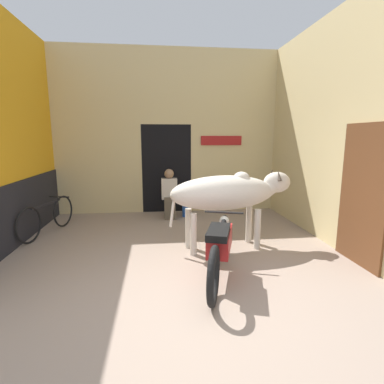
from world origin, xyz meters
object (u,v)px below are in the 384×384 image
(plastic_stool, at_px, (187,208))
(cow, at_px, (229,193))
(bicycle, at_px, (48,217))
(shopkeeper_seated, at_px, (169,192))
(motorcycle_near, at_px, (220,246))

(plastic_stool, bearing_deg, cow, -76.75)
(bicycle, distance_m, plastic_stool, 3.03)
(shopkeeper_seated, height_order, plastic_stool, shopkeeper_seated)
(motorcycle_near, relative_size, plastic_stool, 4.85)
(cow, relative_size, motorcycle_near, 1.11)
(bicycle, distance_m, shopkeeper_seated, 2.62)
(cow, relative_size, plastic_stool, 5.39)
(motorcycle_near, height_order, shopkeeper_seated, shopkeeper_seated)
(cow, xyz_separation_m, bicycle, (-3.36, 1.14, -0.62))
(motorcycle_near, bearing_deg, shopkeeper_seated, 99.73)
(plastic_stool, bearing_deg, motorcycle_near, -87.86)
(bicycle, height_order, plastic_stool, bicycle)
(bicycle, relative_size, shopkeeper_seated, 1.43)
(plastic_stool, bearing_deg, shopkeeper_seated, -166.50)
(cow, bearing_deg, bicycle, 161.31)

